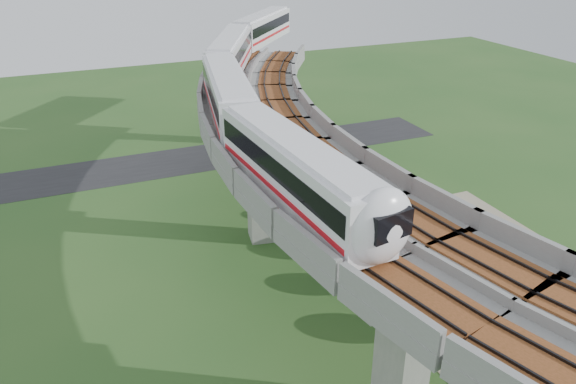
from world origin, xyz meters
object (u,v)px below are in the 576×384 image
at_px(metro_train, 253,72).
at_px(car_red, 473,264).
at_px(car_white, 546,303).
at_px(car_dark, 416,213).

height_order(metro_train, car_red, metro_train).
bearing_deg(car_white, car_red, 74.91).
xyz_separation_m(metro_train, car_red, (10.80, -18.78, -11.59)).
xyz_separation_m(metro_train, car_dark, (11.76, -9.85, -11.74)).
xyz_separation_m(car_white, car_red, (-1.48, 5.74, 0.12)).
bearing_deg(car_red, car_white, -44.85).
distance_m(car_white, car_red, 5.93).
distance_m(metro_train, car_dark, 19.32).
relative_size(metro_train, car_dark, 16.08).
height_order(car_red, car_dark, car_red).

